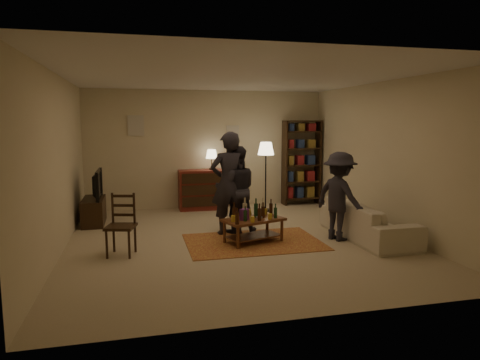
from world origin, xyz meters
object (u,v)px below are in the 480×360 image
object	(u,v)px
bookshelf	(301,162)
person_by_sofa	(339,196)
dining_chair	(122,222)
dresser	(201,189)
sofa	(367,221)
coffee_table	(253,220)
person_left	(229,183)
tv_stand	(94,204)
floor_lamp	(266,153)
person_right	(236,190)

from	to	relation	value
bookshelf	person_by_sofa	bearing A→B (deg)	-100.25
dining_chair	dresser	xyz separation A→B (m)	(1.66, 3.07, -0.01)
sofa	coffee_table	bearing A→B (deg)	84.29
person_left	person_by_sofa	bearing A→B (deg)	150.96
tv_stand	bookshelf	size ratio (longest dim) A/B	0.52
coffee_table	tv_stand	world-z (taller)	tv_stand
floor_lamp	sofa	size ratio (longest dim) A/B	0.74
dresser	person_by_sofa	xyz separation A→B (m)	(1.87, -3.09, 0.27)
bookshelf	tv_stand	bearing A→B (deg)	-168.20
floor_lamp	person_right	world-z (taller)	person_right
coffee_table	dining_chair	xyz separation A→B (m)	(-2.08, -0.15, 0.12)
floor_lamp	person_left	size ratio (longest dim) A/B	0.85
tv_stand	bookshelf	bearing A→B (deg)	11.80
dresser	person_left	distance (m)	2.33
dining_chair	person_right	bearing A→B (deg)	39.01
coffee_table	tv_stand	distance (m)	3.34
dresser	person_left	bearing A→B (deg)	-86.30
person_by_sofa	person_left	bearing A→B (deg)	43.06
dining_chair	tv_stand	distance (m)	2.24
tv_stand	floor_lamp	xyz separation A→B (m)	(3.62, 0.39, 0.91)
dresser	bookshelf	bearing A→B (deg)	1.57
floor_lamp	tv_stand	bearing A→B (deg)	-173.78
bookshelf	person_left	distance (m)	3.29
person_right	person_by_sofa	xyz separation A→B (m)	(1.57, -0.90, -0.04)
coffee_table	person_left	bearing A→B (deg)	113.37
tv_stand	dresser	bearing A→B (deg)	22.07
dining_chair	tv_stand	xyz separation A→B (m)	(-0.60, 2.15, -0.11)
floor_lamp	person_by_sofa	size ratio (longest dim) A/B	1.04
dresser	person_right	bearing A→B (deg)	-82.27
tv_stand	person_left	bearing A→B (deg)	-29.81
coffee_table	tv_stand	xyz separation A→B (m)	(-2.67, 2.00, 0.01)
coffee_table	person_left	xyz separation A→B (m)	(-0.27, 0.63, 0.54)
floor_lamp	person_left	distance (m)	2.18
tv_stand	dresser	world-z (taller)	dresser
person_by_sofa	tv_stand	bearing A→B (deg)	40.17
floor_lamp	sofa	distance (m)	2.96
coffee_table	dining_chair	size ratio (longest dim) A/B	1.17
bookshelf	dining_chair	bearing A→B (deg)	-142.58
dining_chair	person_right	size ratio (longest dim) A/B	0.60
floor_lamp	bookshelf	bearing A→B (deg)	28.63
dining_chair	floor_lamp	xyz separation A→B (m)	(3.02, 2.55, 0.80)
tv_stand	person_right	size ratio (longest dim) A/B	0.68
sofa	person_by_sofa	bearing A→B (deg)	87.27
dining_chair	floor_lamp	world-z (taller)	floor_lamp
dresser	dining_chair	bearing A→B (deg)	-118.38
dresser	person_by_sofa	distance (m)	3.62
coffee_table	dining_chair	distance (m)	2.08
dining_chair	sofa	size ratio (longest dim) A/B	0.45
tv_stand	person_left	xyz separation A→B (m)	(2.40, -1.38, 0.52)
sofa	tv_stand	bearing A→B (deg)	64.66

